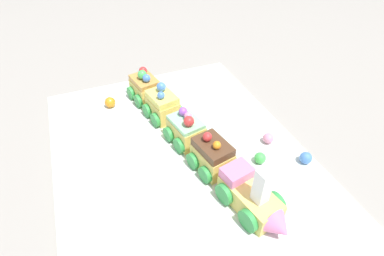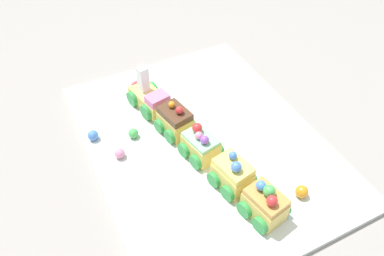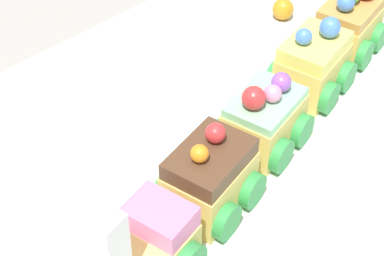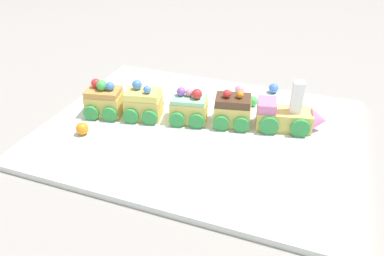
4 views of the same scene
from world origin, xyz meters
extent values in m
plane|color=gray|center=(0.00, 0.00, 0.00)|extent=(10.00, 10.00, 0.00)
cube|color=silver|center=(0.00, 0.00, 0.01)|extent=(0.62, 0.47, 0.01)
cube|color=#EACC66|center=(0.15, 0.06, 0.03)|extent=(0.12, 0.07, 0.04)
cube|color=pink|center=(0.12, 0.06, 0.06)|extent=(0.04, 0.05, 0.02)
cone|color=pink|center=(0.22, 0.08, 0.03)|extent=(0.04, 0.05, 0.05)
cube|color=white|center=(0.17, 0.07, 0.06)|extent=(0.02, 0.02, 0.02)
cube|color=white|center=(0.17, 0.07, 0.08)|extent=(0.02, 0.02, 0.02)
cube|color=white|center=(0.17, 0.07, 0.10)|extent=(0.02, 0.02, 0.02)
cylinder|color=green|center=(0.19, 0.04, 0.03)|extent=(0.04, 0.02, 0.04)
cylinder|color=green|center=(0.18, 0.10, 0.03)|extent=(0.04, 0.02, 0.04)
cylinder|color=green|center=(0.13, 0.03, 0.03)|extent=(0.04, 0.02, 0.04)
cylinder|color=green|center=(0.12, 0.09, 0.03)|extent=(0.04, 0.02, 0.04)
cube|color=#EACC66|center=(0.05, 0.04, 0.03)|extent=(0.08, 0.06, 0.04)
cube|color=brown|center=(0.05, 0.04, 0.06)|extent=(0.08, 0.06, 0.02)
sphere|color=red|center=(0.04, 0.04, 0.08)|extent=(0.02, 0.02, 0.02)
sphere|color=orange|center=(0.06, 0.04, 0.08)|extent=(0.02, 0.02, 0.01)
cylinder|color=green|center=(0.08, 0.02, 0.03)|extent=(0.03, 0.01, 0.03)
cylinder|color=green|center=(0.07, 0.08, 0.03)|extent=(0.03, 0.01, 0.03)
cylinder|color=green|center=(0.04, 0.01, 0.03)|extent=(0.03, 0.01, 0.03)
cylinder|color=green|center=(0.03, 0.07, 0.03)|extent=(0.03, 0.01, 0.03)
cube|color=#EACC66|center=(-0.03, 0.02, 0.03)|extent=(0.08, 0.06, 0.04)
cube|color=#93DBA3|center=(-0.03, 0.02, 0.06)|extent=(0.08, 0.06, 0.01)
sphere|color=#9956C6|center=(-0.05, 0.03, 0.07)|extent=(0.02, 0.02, 0.02)
sphere|color=pink|center=(-0.04, 0.03, 0.07)|extent=(0.02, 0.02, 0.02)
sphere|color=red|center=(-0.02, 0.02, 0.08)|extent=(0.02, 0.02, 0.02)
cylinder|color=green|center=(-0.01, 0.00, 0.03)|extent=(0.03, 0.01, 0.03)
cylinder|color=green|center=(-0.02, 0.06, 0.03)|extent=(0.03, 0.01, 0.03)
cylinder|color=green|center=(-0.05, -0.01, 0.03)|extent=(0.03, 0.01, 0.03)
cylinder|color=green|center=(-0.06, 0.05, 0.03)|extent=(0.03, 0.01, 0.03)
cube|color=#EACC66|center=(-0.13, 0.01, 0.03)|extent=(0.08, 0.06, 0.04)
cube|color=#EFE066|center=(-0.13, 0.01, 0.06)|extent=(0.08, 0.06, 0.01)
sphere|color=#4C84E0|center=(-0.14, 0.01, 0.08)|extent=(0.02, 0.02, 0.02)
sphere|color=#4C84E0|center=(-0.11, 0.00, 0.08)|extent=(0.02, 0.02, 0.02)
cylinder|color=green|center=(-0.10, -0.02, 0.03)|extent=(0.03, 0.01, 0.03)
cylinder|color=green|center=(-0.12, 0.04, 0.03)|extent=(0.03, 0.01, 0.03)
cylinder|color=green|center=(-0.14, -0.03, 0.03)|extent=(0.03, 0.01, 0.03)
cylinder|color=green|center=(-0.15, 0.03, 0.03)|extent=(0.03, 0.01, 0.03)
cube|color=#EACC66|center=(-0.21, -0.01, 0.03)|extent=(0.08, 0.06, 0.04)
cube|color=#CC9347|center=(-0.21, -0.01, 0.06)|extent=(0.08, 0.06, 0.01)
sphere|color=red|center=(-0.23, -0.01, 0.08)|extent=(0.02, 0.02, 0.02)
sphere|color=#4CBC56|center=(-0.21, -0.01, 0.08)|extent=(0.03, 0.03, 0.02)
sphere|color=#4C84E0|center=(-0.19, -0.01, 0.08)|extent=(0.02, 0.02, 0.02)
cylinder|color=green|center=(-0.19, -0.04, 0.03)|extent=(0.03, 0.01, 0.03)
cylinder|color=green|center=(-0.20, 0.02, 0.03)|extent=(0.03, 0.01, 0.03)
cylinder|color=green|center=(-0.22, -0.04, 0.03)|extent=(0.03, 0.01, 0.03)
cylinder|color=green|center=(-0.24, 0.01, 0.03)|extent=(0.03, 0.01, 0.03)
sphere|color=#4C84E0|center=(0.11, 0.21, 0.02)|extent=(0.02, 0.02, 0.02)
sphere|color=orange|center=(-0.21, -0.10, 0.02)|extent=(0.02, 0.02, 0.02)
sphere|color=pink|center=(0.03, 0.18, 0.02)|extent=(0.02, 0.02, 0.02)
sphere|color=#4CBC56|center=(0.07, 0.13, 0.02)|extent=(0.02, 0.02, 0.02)
camera|label=1|loc=(0.39, -0.13, 0.43)|focal=28.00mm
camera|label=2|loc=(-0.49, 0.27, 0.61)|focal=35.00mm
camera|label=3|loc=(0.31, 0.29, 0.42)|focal=60.00mm
camera|label=4|loc=(0.20, -0.60, 0.41)|focal=35.00mm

